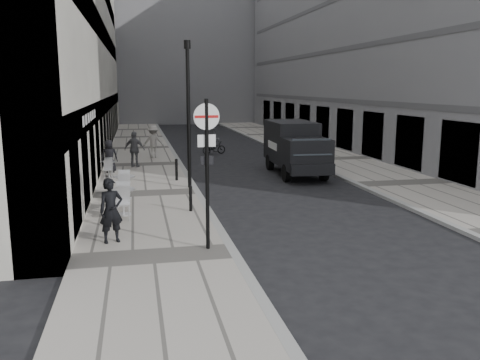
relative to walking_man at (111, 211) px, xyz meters
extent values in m
plane|color=black|center=(3.04, -4.05, -0.99)|extent=(120.00, 120.00, 0.00)
cube|color=#A49E94|center=(1.04, 13.95, -0.93)|extent=(4.00, 60.00, 0.12)
cube|color=#A49E94|center=(12.04, 13.95, -0.93)|extent=(4.00, 60.00, 0.12)
cube|color=silver|center=(-2.96, 20.45, 8.01)|extent=(4.00, 45.00, 18.00)
cube|color=slate|center=(17.04, 20.45, 9.01)|extent=(6.00, 45.00, 20.00)
cube|color=slate|center=(4.54, 51.95, 10.01)|extent=(24.00, 16.00, 22.00)
imported|color=black|center=(0.00, 0.00, 0.00)|extent=(0.73, 0.59, 1.74)
cylinder|color=black|center=(2.44, -1.05, 1.04)|extent=(0.10, 0.10, 3.82)
cylinder|color=white|center=(2.44, -1.05, 2.52)|extent=(0.66, 0.10, 0.66)
cube|color=#B21414|center=(2.44, -1.07, 2.52)|extent=(0.60, 0.08, 0.07)
cube|color=white|center=(2.44, -1.02, 1.92)|extent=(0.46, 0.07, 0.31)
cylinder|color=black|center=(2.84, 7.09, 1.98)|extent=(0.15, 0.15, 5.69)
cylinder|color=black|center=(2.84, 7.09, 4.87)|extent=(0.27, 0.27, 0.33)
cylinder|color=black|center=(2.44, 3.03, -0.47)|extent=(0.11, 0.11, 0.81)
cylinder|color=black|center=(2.44, 8.81, -0.42)|extent=(0.12, 0.12, 0.90)
cylinder|color=black|center=(7.31, 8.07, -0.59)|extent=(0.31, 0.81, 0.80)
cylinder|color=black|center=(9.06, 8.01, -0.59)|extent=(0.31, 0.81, 0.80)
cylinder|color=black|center=(7.44, 11.45, -0.59)|extent=(0.31, 0.81, 0.80)
cylinder|color=black|center=(9.19, 11.39, -0.59)|extent=(0.31, 0.81, 0.80)
cube|color=black|center=(8.28, 10.63, 0.55)|extent=(2.12, 3.65, 1.99)
cube|color=black|center=(8.18, 7.94, 0.25)|extent=(2.05, 1.86, 1.39)
cube|color=#1E2328|center=(8.15, 7.19, 0.65)|extent=(1.75, 0.41, 0.74)
imported|color=black|center=(5.55, 18.14, -0.59)|extent=(1.62, 0.89, 0.81)
imported|color=slate|center=(5.55, 18.14, -0.09)|extent=(0.86, 0.74, 1.52)
imported|color=#5C5C61|center=(0.64, 13.06, 0.05)|extent=(1.17, 0.81, 1.84)
imported|color=#9E9892|center=(1.72, 16.34, 0.07)|extent=(1.28, 0.81, 1.89)
imported|color=black|center=(-0.56, 11.55, -0.07)|extent=(0.81, 0.56, 1.59)
cylinder|color=silver|center=(0.24, 2.95, -0.85)|extent=(0.50, 0.50, 0.03)
cylinder|color=silver|center=(0.24, 2.95, -0.44)|extent=(0.07, 0.07, 0.84)
cylinder|color=silver|center=(0.24, 2.95, -0.02)|extent=(0.79, 0.79, 0.03)
cylinder|color=#AEAEB0|center=(-0.56, 10.22, -0.86)|extent=(0.42, 0.42, 0.03)
cylinder|color=#AEAEB0|center=(-0.56, 10.22, -0.51)|extent=(0.06, 0.06, 0.70)
cylinder|color=#AEAEB0|center=(-0.56, 10.22, -0.16)|extent=(0.66, 0.66, 0.03)
cylinder|color=silver|center=(0.24, 5.41, -0.85)|extent=(0.49, 0.49, 0.03)
cylinder|color=silver|center=(0.24, 5.41, -0.45)|extent=(0.07, 0.07, 0.82)
cylinder|color=silver|center=(0.24, 5.41, -0.03)|extent=(0.78, 0.78, 0.03)
camera|label=1|loc=(0.71, -13.52, 3.25)|focal=38.00mm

